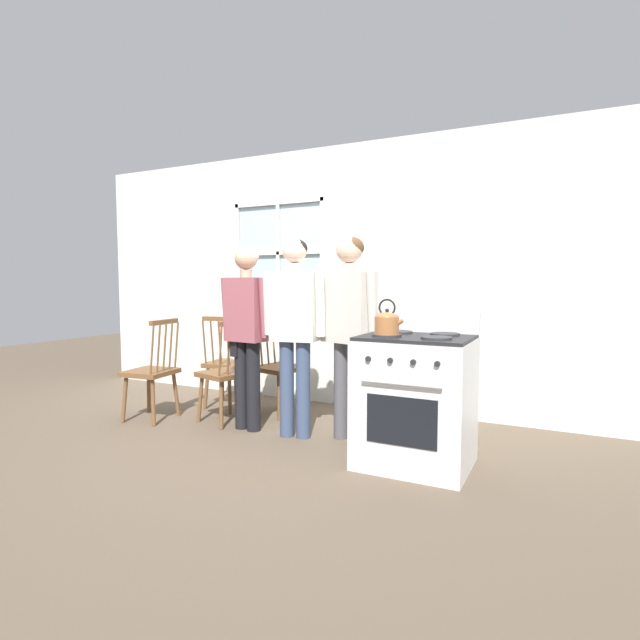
{
  "coord_description": "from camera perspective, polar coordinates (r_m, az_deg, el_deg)",
  "views": [
    {
      "loc": [
        2.21,
        -3.37,
        1.3
      ],
      "look_at": [
        0.44,
        0.13,
        1.0
      ],
      "focal_mm": 28.0,
      "sensor_mm": 36.0,
      "label": 1
    }
  ],
  "objects": [
    {
      "name": "ground_plane",
      "position": [
        4.24,
        -6.28,
        -13.52
      ],
      "size": [
        16.0,
        16.0,
        0.0
      ],
      "primitive_type": "plane",
      "color": "brown"
    },
    {
      "name": "wall_back",
      "position": [
        5.24,
        2.35,
        4.74
      ],
      "size": [
        6.4,
        0.16,
        2.7
      ],
      "color": "silver",
      "rests_on": "ground_plane"
    },
    {
      "name": "chair_by_window",
      "position": [
        4.72,
        -10.6,
        -6.12
      ],
      "size": [
        0.5,
        0.51,
        0.95
      ],
      "rotation": [
        0.0,
        0.0,
        -1.84
      ],
      "color": "brown",
      "rests_on": "ground_plane"
    },
    {
      "name": "chair_near_wall",
      "position": [
        4.98,
        -18.63,
        -5.72
      ],
      "size": [
        0.45,
        0.47,
        0.95
      ],
      "rotation": [
        0.0,
        0.0,
        -1.45
      ],
      "color": "brown",
      "rests_on": "ground_plane"
    },
    {
      "name": "chair_center_cluster",
      "position": [
        5.27,
        -10.51,
        -5.02
      ],
      "size": [
        0.47,
        0.45,
        0.95
      ],
      "rotation": [
        0.0,
        0.0,
        -3.01
      ],
      "color": "brown",
      "rests_on": "ground_plane"
    },
    {
      "name": "chair_near_stove",
      "position": [
        4.98,
        -4.85,
        -5.5
      ],
      "size": [
        0.48,
        0.5,
        0.95
      ],
      "rotation": [
        0.0,
        0.0,
        1.34
      ],
      "color": "brown",
      "rests_on": "ground_plane"
    },
    {
      "name": "person_elderly_left",
      "position": [
        4.38,
        -8.38,
        -0.05
      ],
      "size": [
        0.51,
        0.25,
        1.6
      ],
      "rotation": [
        0.0,
        0.0,
        -0.11
      ],
      "color": "black",
      "rests_on": "ground_plane"
    },
    {
      "name": "person_teen_center",
      "position": [
        4.12,
        -2.91,
        0.21
      ],
      "size": [
        0.54,
        0.27,
        1.65
      ],
      "rotation": [
        0.0,
        0.0,
        0.17
      ],
      "color": "#384766",
      "rests_on": "ground_plane"
    },
    {
      "name": "person_adult_right",
      "position": [
        4.03,
        3.33,
        0.45
      ],
      "size": [
        0.61,
        0.35,
        1.66
      ],
      "rotation": [
        0.0,
        0.0,
        -0.35
      ],
      "color": "#4C4C51",
      "rests_on": "ground_plane"
    },
    {
      "name": "stove",
      "position": [
        3.63,
        10.86,
        -8.89
      ],
      "size": [
        0.76,
        0.68,
        1.08
      ],
      "color": "silver",
      "rests_on": "ground_plane"
    },
    {
      "name": "kettle",
      "position": [
        3.47,
        7.67,
        -0.23
      ],
      "size": [
        0.21,
        0.17,
        0.25
      ],
      "color": "#A86638",
      "rests_on": "stove"
    },
    {
      "name": "potted_plant",
      "position": [
        5.45,
        -3.96,
        2.63
      ],
      "size": [
        0.17,
        0.17,
        0.31
      ],
      "color": "beige",
      "rests_on": "wall_back"
    },
    {
      "name": "handbag",
      "position": [
        4.49,
        -8.84,
        -2.3
      ],
      "size": [
        0.23,
        0.24,
        0.31
      ],
      "color": "black",
      "rests_on": "chair_by_window"
    }
  ]
}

